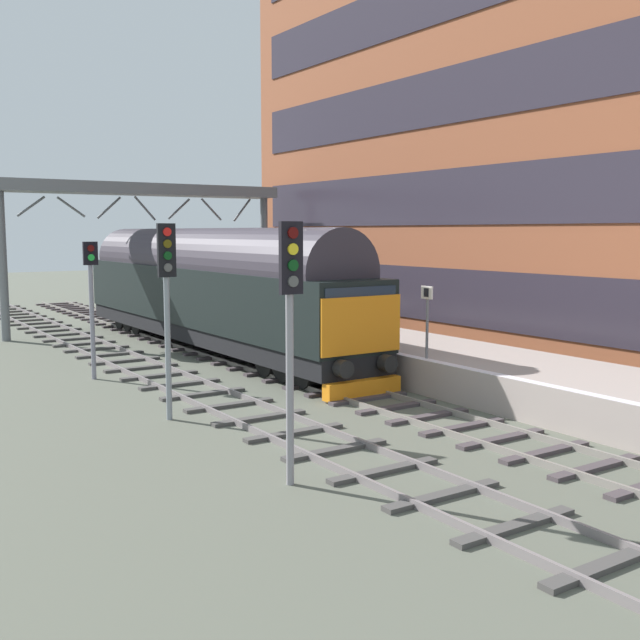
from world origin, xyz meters
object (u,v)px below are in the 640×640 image
object	(u,v)px
signal_post_near	(290,316)
waiting_passenger	(306,300)
signal_post_mid	(167,293)
diesel_locomotive	(207,286)
signal_post_far	(91,294)
platform_number_sign	(427,311)

from	to	relation	value
signal_post_near	waiting_passenger	bearing A→B (deg)	56.54
waiting_passenger	signal_post_near	bearing A→B (deg)	162.54
signal_post_near	signal_post_mid	xyz separation A→B (m)	(0.00, 5.67, 0.01)
diesel_locomotive	signal_post_far	world-z (taller)	diesel_locomotive
signal_post_far	platform_number_sign	world-z (taller)	signal_post_far
signal_post_near	signal_post_far	distance (m)	11.75
signal_post_mid	waiting_passenger	bearing A→B (deg)	39.90
signal_post_mid	signal_post_far	distance (m)	6.09
diesel_locomotive	signal_post_far	size ratio (longest dim) A/B	4.71
diesel_locomotive	platform_number_sign	bearing A→B (deg)	-79.88
waiting_passenger	platform_number_sign	bearing A→B (deg)	-172.24
signal_post_near	waiting_passenger	size ratio (longest dim) A/B	2.89
signal_post_near	platform_number_sign	xyz separation A→B (m)	(7.19, 4.47, -0.73)
diesel_locomotive	signal_post_mid	size ratio (longest dim) A/B	4.22
waiting_passenger	signal_post_far	bearing A→B (deg)	112.34
signal_post_far	diesel_locomotive	bearing A→B (deg)	30.33
waiting_passenger	signal_post_mid	bearing A→B (deg)	145.90
signal_post_far	waiting_passenger	size ratio (longest dim) A/B	2.59
diesel_locomotive	signal_post_mid	distance (m)	10.64
signal_post_mid	platform_number_sign	xyz separation A→B (m)	(7.19, -1.20, -0.74)
signal_post_mid	waiting_passenger	distance (m)	10.97
signal_post_far	signal_post_mid	bearing A→B (deg)	-90.00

